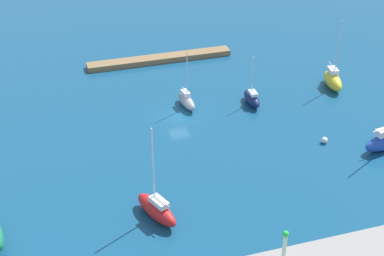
{
  "coord_description": "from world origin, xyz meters",
  "views": [
    {
      "loc": [
        17.93,
        63.1,
        36.96
      ],
      "look_at": [
        0.0,
        5.65,
        1.5
      ],
      "focal_mm": 54.38,
      "sensor_mm": 36.0,
      "label": 1
    }
  ],
  "objects_px": {
    "sailboat_yellow_by_breakwater": "(333,80)",
    "mooring_buoy_white": "(325,140)",
    "harbor_beacon": "(285,246)",
    "pier_dock": "(160,59)",
    "sailboat_gray_inner_mooring": "(186,101)",
    "sailboat_navy_mid_basin": "(252,98)",
    "sailboat_red_west_end": "(157,209)"
  },
  "relations": [
    {
      "from": "sailboat_gray_inner_mooring",
      "to": "mooring_buoy_white",
      "type": "bearing_deg",
      "value": 37.36
    },
    {
      "from": "pier_dock",
      "to": "sailboat_yellow_by_breakwater",
      "type": "relative_size",
      "value": 2.25
    },
    {
      "from": "pier_dock",
      "to": "sailboat_yellow_by_breakwater",
      "type": "distance_m",
      "value": 26.54
    },
    {
      "from": "sailboat_gray_inner_mooring",
      "to": "sailboat_navy_mid_basin",
      "type": "relative_size",
      "value": 1.15
    },
    {
      "from": "pier_dock",
      "to": "sailboat_gray_inner_mooring",
      "type": "relative_size",
      "value": 2.87
    },
    {
      "from": "harbor_beacon",
      "to": "sailboat_gray_inner_mooring",
      "type": "distance_m",
      "value": 32.41
    },
    {
      "from": "sailboat_gray_inner_mooring",
      "to": "harbor_beacon",
      "type": "bearing_deg",
      "value": -8.53
    },
    {
      "from": "sailboat_red_west_end",
      "to": "sailboat_yellow_by_breakwater",
      "type": "bearing_deg",
      "value": -77.6
    },
    {
      "from": "sailboat_yellow_by_breakwater",
      "to": "sailboat_gray_inner_mooring",
      "type": "distance_m",
      "value": 21.45
    },
    {
      "from": "sailboat_gray_inner_mooring",
      "to": "mooring_buoy_white",
      "type": "height_order",
      "value": "sailboat_gray_inner_mooring"
    },
    {
      "from": "pier_dock",
      "to": "mooring_buoy_white",
      "type": "bearing_deg",
      "value": 113.67
    },
    {
      "from": "sailboat_yellow_by_breakwater",
      "to": "harbor_beacon",
      "type": "bearing_deg",
      "value": -25.7
    },
    {
      "from": "sailboat_yellow_by_breakwater",
      "to": "sailboat_gray_inner_mooring",
      "type": "xyz_separation_m",
      "value": [
        21.44,
        -0.6,
        -0.26
      ]
    },
    {
      "from": "pier_dock",
      "to": "sailboat_navy_mid_basin",
      "type": "bearing_deg",
      "value": 115.28
    },
    {
      "from": "sailboat_yellow_by_breakwater",
      "to": "sailboat_red_west_end",
      "type": "distance_m",
      "value": 37.24
    },
    {
      "from": "sailboat_red_west_end",
      "to": "mooring_buoy_white",
      "type": "height_order",
      "value": "sailboat_red_west_end"
    },
    {
      "from": "mooring_buoy_white",
      "to": "sailboat_gray_inner_mooring",
      "type": "bearing_deg",
      "value": -46.09
    },
    {
      "from": "harbor_beacon",
      "to": "sailboat_navy_mid_basin",
      "type": "relative_size",
      "value": 0.54
    },
    {
      "from": "sailboat_yellow_by_breakwater",
      "to": "mooring_buoy_white",
      "type": "xyz_separation_m",
      "value": [
        8.29,
        13.06,
        -0.79
      ]
    },
    {
      "from": "mooring_buoy_white",
      "to": "harbor_beacon",
      "type": "bearing_deg",
      "value": 52.53
    },
    {
      "from": "sailboat_red_west_end",
      "to": "mooring_buoy_white",
      "type": "relative_size",
      "value": 13.12
    },
    {
      "from": "harbor_beacon",
      "to": "sailboat_gray_inner_mooring",
      "type": "xyz_separation_m",
      "value": [
        -1.12,
        -32.28,
        -2.6
      ]
    },
    {
      "from": "mooring_buoy_white",
      "to": "sailboat_navy_mid_basin",
      "type": "bearing_deg",
      "value": -68.77
    },
    {
      "from": "pier_dock",
      "to": "harbor_beacon",
      "type": "relative_size",
      "value": 6.07
    },
    {
      "from": "pier_dock",
      "to": "sailboat_red_west_end",
      "type": "distance_m",
      "value": 38.11
    },
    {
      "from": "harbor_beacon",
      "to": "sailboat_yellow_by_breakwater",
      "type": "bearing_deg",
      "value": -125.45
    },
    {
      "from": "harbor_beacon",
      "to": "pier_dock",
      "type": "bearing_deg",
      "value": -91.78
    },
    {
      "from": "sailboat_navy_mid_basin",
      "to": "mooring_buoy_white",
      "type": "relative_size",
      "value": 8.83
    },
    {
      "from": "sailboat_yellow_by_breakwater",
      "to": "mooring_buoy_white",
      "type": "distance_m",
      "value": 15.49
    },
    {
      "from": "sailboat_navy_mid_basin",
      "to": "mooring_buoy_white",
      "type": "distance_m",
      "value": 12.64
    },
    {
      "from": "harbor_beacon",
      "to": "sailboat_yellow_by_breakwater",
      "type": "distance_m",
      "value": 38.96
    },
    {
      "from": "sailboat_yellow_by_breakwater",
      "to": "mooring_buoy_white",
      "type": "bearing_deg",
      "value": -22.64
    }
  ]
}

